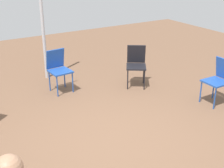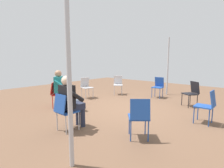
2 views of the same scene
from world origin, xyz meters
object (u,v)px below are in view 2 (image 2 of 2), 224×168
Objects in this scene: chair_north at (158,86)px; person_in_black at (71,99)px; backpack_near_laptop_user at (78,106)px; chair_southwest at (57,93)px; chair_east at (207,104)px; chair_south at (65,110)px; chair_southeast at (139,115)px; person_with_laptop at (62,87)px; chair_west at (86,86)px; chair_northwest at (118,83)px; chair_northeast at (192,92)px.

person_in_black is (0.00, -4.42, 0.20)m from chair_north.
person_in_black reaches higher than backpack_near_laptop_user.
chair_southwest is 0.69× the size of person_in_black.
person_in_black is (-2.28, -2.36, 0.20)m from chair_east.
chair_southwest is at bearing 152.68° from chair_south.
chair_southeast is 3.23m from person_with_laptop.
person_with_laptop is at bearing 90.00° from chair_southwest.
chair_east is (2.29, -2.05, 0.00)m from chair_north.
chair_south is at bearing 16.30° from person_with_laptop.
chair_southeast is (3.69, -1.86, 0.00)m from chair_west.
chair_east is at bearing 48.17° from chair_south.
chair_northwest is 1.00× the size of chair_southeast.
chair_north and chair_east have the same top height.
chair_southwest is at bearing 24.41° from chair_west.
person_in_black reaches higher than chair_west.
chair_east is at bearing 133.06° from chair_north.
chair_northwest is at bearing 69.96° from chair_east.
person_in_black reaches higher than chair_southwest.
chair_southeast is (3.17, -3.31, 0.00)m from chair_northwest.
backpack_near_laptop_user is at bearing 83.29° from chair_northeast.
chair_west is 1.00× the size of chair_southwest.
chair_northwest is 2.36× the size of backpack_near_laptop_user.
chair_west and chair_northeast have the same top height.
person_with_laptop reaches higher than chair_northwest.
chair_southwest is at bearing -90.00° from person_with_laptop.
person_with_laptop is 0.91m from backpack_near_laptop_user.
chair_east is at bearing 152.12° from chair_northeast.
chair_west is at bearing 130.64° from backpack_near_laptop_user.
person_in_black is (1.74, -0.92, 0.00)m from person_with_laptop.
person_in_black is (-1.46, -0.55, 0.20)m from chair_southeast.
chair_east is 0.69× the size of person_with_laptop.
chair_southwest is 1.00× the size of chair_southeast.
person_in_black is (-1.49, -3.85, 0.20)m from chair_northeast.
chair_south is at bearing 73.46° from chair_northwest.
chair_west is 4.14m from chair_southeast.
chair_east is 3.41m from chair_south.
chair_west and chair_south have the same top height.
chair_northeast is 0.69× the size of person_in_black.
chair_west is 1.00× the size of chair_north.
backpack_near_laptop_user is (-2.49, -2.88, -0.34)m from chair_northeast.
person_with_laptop is at bearing 29.84° from chair_west.
chair_northeast is 4.28m from chair_south.
chair_south is (0.00, -4.58, 0.00)m from chair_north.
chair_northwest is 4.38m from chair_south.
person_with_laptop reaches higher than chair_northeast.
chair_west is 1.93m from backpack_near_laptop_user.
backpack_near_laptop_user is at bearing 52.45° from person_with_laptop.
backpack_near_laptop_user is at bearing 135.97° from person_in_black.
chair_southeast is 0.69× the size of person_with_laptop.
chair_north is 1.79m from chair_northwest.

